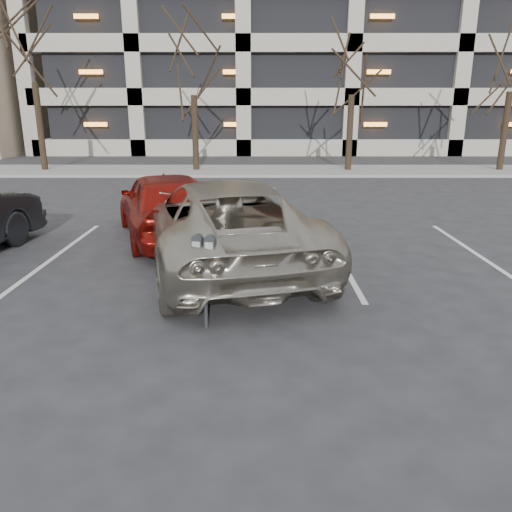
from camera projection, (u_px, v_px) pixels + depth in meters
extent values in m
plane|color=#28282B|center=(271.00, 298.00, 7.71)|extent=(140.00, 140.00, 0.00)
cube|color=gray|center=(261.00, 171.00, 23.04)|extent=(80.00, 4.00, 0.12)
cube|color=silver|center=(57.00, 255.00, 9.92)|extent=(0.10, 5.20, 0.00)
cube|color=silver|center=(197.00, 255.00, 9.92)|extent=(0.10, 5.20, 0.00)
cube|color=silver|center=(338.00, 255.00, 9.91)|extent=(0.10, 5.20, 0.00)
cube|color=silver|center=(479.00, 255.00, 9.91)|extent=(0.10, 5.20, 0.00)
cube|color=black|center=(418.00, 24.00, 37.76)|extent=(49.92, 19.20, 18.00)
cylinder|color=black|center=(40.00, 128.00, 22.51)|extent=(0.28, 0.28, 3.93)
cylinder|color=black|center=(195.00, 134.00, 22.58)|extent=(0.28, 0.28, 3.39)
cylinder|color=black|center=(350.00, 134.00, 22.57)|extent=(0.28, 0.28, 3.42)
cylinder|color=black|center=(504.00, 133.00, 22.55)|extent=(0.28, 0.28, 3.54)
cylinder|color=black|center=(205.00, 296.00, 6.54)|extent=(0.06, 0.06, 0.90)
cube|color=black|center=(204.00, 262.00, 6.40)|extent=(0.31, 0.16, 0.06)
cube|color=silver|center=(203.00, 264.00, 6.36)|extent=(0.22, 0.05, 0.05)
cube|color=gray|center=(196.00, 245.00, 6.30)|extent=(0.11, 0.03, 0.09)
cube|color=gray|center=(209.00, 246.00, 6.26)|extent=(0.11, 0.03, 0.09)
imported|color=#ACA492|center=(224.00, 224.00, 9.02)|extent=(4.05, 6.28, 1.61)
cube|color=#FF5005|center=(197.00, 188.00, 7.82)|extent=(0.10, 0.20, 0.01)
imported|color=maroon|center=(166.00, 205.00, 11.00)|extent=(3.18, 4.88, 1.55)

